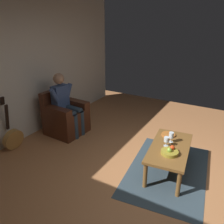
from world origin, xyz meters
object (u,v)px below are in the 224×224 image
Objects in this scene: person_seated at (65,102)px; coffee_table at (169,150)px; decorative_dish at (168,135)px; armchair at (65,117)px; guitar at (13,138)px; fruit_bowl at (170,152)px; wine_glass_far at (167,140)px; wine_glass_near at (171,136)px.

coffee_table is at bearing 86.92° from person_seated.
person_seated is 2.26m from coffee_table.
person_seated is 5.51× the size of decorative_dish.
decorative_dish is (-0.34, -0.13, 0.07)m from coffee_table.
armchair is 0.90× the size of guitar.
fruit_bowl is 0.57m from decorative_dish.
decorative_dish is at bearing -168.35° from wine_glass_far.
person_seated is at bearing -91.98° from wine_glass_near.
wine_glass_near is at bearing 26.42° from decorative_dish.
wine_glass_far is (0.23, 2.17, -0.13)m from person_seated.
decorative_dish is (-0.12, 2.14, 0.11)m from armchair.
decorative_dish is (-0.35, -0.07, -0.09)m from wine_glass_far.
guitar is at bearing -66.22° from decorative_dish.
armchair is at bearing -90.00° from person_seated.
coffee_table is 5.13× the size of decorative_dish.
guitar is 4.00× the size of fruit_bowl.
guitar reaches higher than armchair.
armchair is 0.76× the size of coffee_table.
wine_glass_near is 0.74× the size of decorative_dish.
coffee_table is 0.22m from fruit_bowl.
fruit_bowl is at bearing 82.47° from armchair.
person_seated is at bearing -96.02° from wine_glass_far.
person_seated reaches higher than coffee_table.
wine_glass_near is 1.11× the size of wine_glass_far.
person_seated reaches higher than decorative_dish.
wine_glass_near reaches higher than decorative_dish.
fruit_bowl is (0.18, 0.11, -0.07)m from wine_glass_far.
person_seated is 7.42× the size of wine_glass_near.
wine_glass_far is at bearing -148.29° from fruit_bowl.
coffee_table is at bearing 20.93° from decorative_dish.
armchair is 5.28× the size of wine_glass_near.
decorative_dish is (-1.11, 2.52, 0.23)m from guitar.
person_seated is at bearing -95.66° from coffee_table.
wine_glass_near is at bearing -165.50° from fruit_bowl.
armchair is 2.36m from fruit_bowl.
person_seated is at bearing 156.47° from guitar.
armchair is 5.87× the size of wine_glass_far.
wine_glass_far is (0.15, -0.03, -0.01)m from wine_glass_near.
wine_glass_far reaches higher than fruit_bowl.
guitar reaches higher than fruit_bowl.
wine_glass_near is at bearing 90.60° from person_seated.
armchair reaches higher than wine_glass_far.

